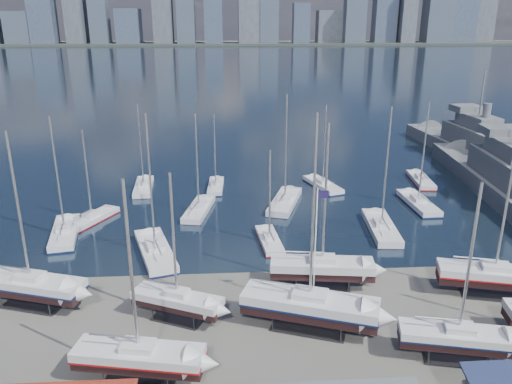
{
  "coord_description": "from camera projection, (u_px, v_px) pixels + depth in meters",
  "views": [
    {
      "loc": [
        -5.15,
        -46.53,
        24.76
      ],
      "look_at": [
        -1.64,
        8.0,
        6.13
      ],
      "focal_mm": 35.0,
      "sensor_mm": 36.0,
      "label": 1
    }
  ],
  "objects": [
    {
      "name": "sailboat_moored_7",
      "position": [
        285.0,
        203.0,
        71.16
      ],
      "size": [
        6.31,
        11.32,
        16.48
      ],
      "rotation": [
        0.0,
        0.0,
        1.25
      ],
      "color": "black",
      "rests_on": "water"
    },
    {
      "name": "sailboat_cradle_4",
      "position": [
        322.0,
        267.0,
        48.63
      ],
      "size": [
        10.3,
        4.09,
        16.33
      ],
      "rotation": [
        0.0,
        0.0,
        -0.13
      ],
      "color": "#2D2D33",
      "rests_on": "ground"
    },
    {
      "name": "flagpole",
      "position": [
        316.0,
        242.0,
        43.45
      ],
      "size": [
        1.02,
        0.12,
        11.58
      ],
      "color": "white",
      "rests_on": "ground"
    },
    {
      "name": "sailboat_moored_9",
      "position": [
        381.0,
        229.0,
        62.2
      ],
      "size": [
        3.98,
        11.03,
        16.31
      ],
      "rotation": [
        0.0,
        0.0,
        1.48
      ],
      "color": "black",
      "rests_on": "water"
    },
    {
      "name": "naval_ship_west",
      "position": [
        474.0,
        151.0,
        94.51
      ],
      "size": [
        10.09,
        45.8,
        18.09
      ],
      "rotation": [
        0.0,
        0.0,
        1.63
      ],
      "color": "#5A5E64",
      "rests_on": "water"
    },
    {
      "name": "sailboat_moored_8",
      "position": [
        323.0,
        186.0,
        78.74
      ],
      "size": [
        5.26,
        9.49,
        13.68
      ],
      "rotation": [
        0.0,
        0.0,
        1.88
      ],
      "color": "black",
      "rests_on": "water"
    },
    {
      "name": "sailboat_moored_5",
      "position": [
        216.0,
        187.0,
        78.22
      ],
      "size": [
        2.63,
        8.25,
        12.2
      ],
      "rotation": [
        0.0,
        0.0,
        1.53
      ],
      "color": "black",
      "rests_on": "water"
    },
    {
      "name": "ground",
      "position": [
        289.0,
        327.0,
        42.81
      ],
      "size": [
        1400.0,
        1400.0,
        0.0
      ],
      "primitive_type": "plane",
      "color": "#605E59",
      "rests_on": "ground"
    },
    {
      "name": "skyline",
      "position": [
        219.0,
        9.0,
        562.22
      ],
      "size": [
        639.14,
        43.8,
        107.69
      ],
      "color": "#475166",
      "rests_on": "far_shore"
    },
    {
      "name": "sailboat_cradle_2",
      "position": [
        177.0,
        300.0,
        43.17
      ],
      "size": [
        8.33,
        5.43,
        13.46
      ],
      "rotation": [
        0.0,
        0.0,
        -0.43
      ],
      "color": "#2D2D33",
      "rests_on": "ground"
    },
    {
      "name": "sailboat_cradle_5",
      "position": [
        458.0,
        337.0,
        38.01
      ],
      "size": [
        9.17,
        4.41,
        14.42
      ],
      "rotation": [
        0.0,
        0.0,
        -0.23
      ],
      "color": "#2D2D33",
      "rests_on": "ground"
    },
    {
      "name": "sailboat_moored_2",
      "position": [
        144.0,
        188.0,
        77.72
      ],
      "size": [
        3.21,
        9.42,
        14.0
      ],
      "rotation": [
        0.0,
        0.0,
        1.64
      ],
      "color": "black",
      "rests_on": "water"
    },
    {
      "name": "sailboat_moored_0",
      "position": [
        65.0,
        234.0,
        60.74
      ],
      "size": [
        4.82,
        10.68,
        15.43
      ],
      "rotation": [
        0.0,
        0.0,
        1.76
      ],
      "color": "black",
      "rests_on": "water"
    },
    {
      "name": "far_shore",
      "position": [
        227.0,
        44.0,
        580.85
      ],
      "size": [
        1400.0,
        80.0,
        2.2
      ],
      "primitive_type": "cube",
      "color": "#2D332D",
      "rests_on": "ground"
    },
    {
      "name": "sailboat_moored_11",
      "position": [
        421.0,
        181.0,
        81.13
      ],
      "size": [
        3.52,
        9.41,
        13.74
      ],
      "rotation": [
        0.0,
        0.0,
        1.47
      ],
      "color": "black",
      "rests_on": "water"
    },
    {
      "name": "water",
      "position": [
        231.0,
        61.0,
        335.67
      ],
      "size": [
        1400.0,
        600.0,
        0.4
      ],
      "primitive_type": "cube",
      "color": "#1A263C",
      "rests_on": "ground"
    },
    {
      "name": "sailboat_cradle_1",
      "position": [
        139.0,
        357.0,
        35.74
      ],
      "size": [
        9.84,
        4.43,
        15.41
      ],
      "rotation": [
        0.0,
        0.0,
        -0.19
      ],
      "color": "#2D2D33",
      "rests_on": "ground"
    },
    {
      "name": "sailboat_cradle_3",
      "position": [
        310.0,
        305.0,
        41.91
      ],
      "size": [
        11.95,
        7.02,
        18.46
      ],
      "rotation": [
        0.0,
        0.0,
        -0.35
      ],
      "color": "#2D2D33",
      "rests_on": "ground"
    },
    {
      "name": "naval_ship_east",
      "position": [
        507.0,
        187.0,
        73.81
      ],
      "size": [
        12.7,
        48.77,
        18.34
      ],
      "rotation": [
        0.0,
        0.0,
        1.47
      ],
      "color": "#5A5E64",
      "rests_on": "water"
    },
    {
      "name": "sailboat_moored_1",
      "position": [
        92.0,
        220.0,
        65.21
      ],
      "size": [
        6.02,
        8.73,
        12.81
      ],
      "rotation": [
        0.0,
        0.0,
        1.1
      ],
      "color": "black",
      "rests_on": "water"
    },
    {
      "name": "sailboat_moored_4",
      "position": [
        199.0,
        210.0,
        68.36
      ],
      "size": [
        4.4,
        9.77,
        14.25
      ],
      "rotation": [
        0.0,
        0.0,
        1.38
      ],
      "color": "black",
      "rests_on": "water"
    },
    {
      "name": "sailboat_moored_10",
      "position": [
        418.0,
        204.0,
        70.78
      ],
      "size": [
        3.14,
        10.2,
        15.13
      ],
      "rotation": [
        0.0,
        0.0,
        1.6
      ],
      "color": "black",
      "rests_on": "water"
    },
    {
      "name": "sailboat_cradle_0",
      "position": [
        31.0,
        285.0,
        45.33
      ],
      "size": [
        10.52,
        5.84,
        16.36
      ],
      "rotation": [
        0.0,
        0.0,
        -0.32
      ],
      "color": "#2D2D33",
      "rests_on": "ground"
    },
    {
      "name": "sailboat_cradle_6",
      "position": [
        494.0,
        276.0,
        47.07
      ],
      "size": [
        10.67,
        5.43,
        16.57
      ],
      "rotation": [
        0.0,
        0.0,
        -0.26
      ],
      "color": "#2D2D33",
      "rests_on": "ground"
    },
    {
      "name": "sailboat_moored_3",
      "position": [
        155.0,
        253.0,
        55.82
      ],
      "size": [
        6.26,
        11.61,
        16.72
      ],
      "rotation": [
        0.0,
        0.0,
        1.87
      ],
      "color": "black",
      "rests_on": "water"
    },
    {
      "name": "sailboat_moored_6",
      "position": [
        269.0,
        241.0,
        58.88
      ],
      "size": [
        2.97,
        8.1,
        11.85
      ],
      "rotation": [
        0.0,
        0.0,
        1.67
      ],
      "color": "black",
      "rests_on": "water"
    }
  ]
}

